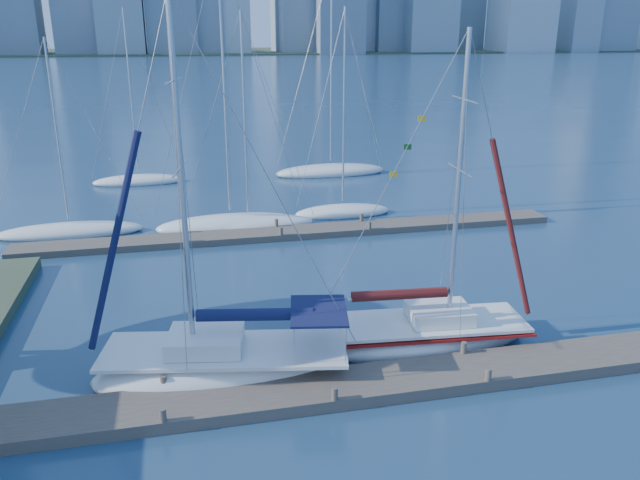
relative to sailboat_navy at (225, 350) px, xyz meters
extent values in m
plane|color=navy|center=(3.04, -1.87, -0.95)|extent=(700.00, 700.00, 0.00)
cube|color=#4E4439|center=(3.04, -1.87, -0.75)|extent=(26.00, 2.00, 0.40)
cube|color=#4E4439|center=(5.04, 14.13, -0.77)|extent=(30.00, 1.80, 0.36)
cube|color=#38472D|center=(3.04, 318.13, -0.95)|extent=(800.00, 100.00, 1.50)
ellipsoid|color=silver|center=(0.00, 0.00, -0.70)|extent=(8.96, 4.34, 1.51)
cube|color=silver|center=(0.00, 0.00, 0.01)|extent=(8.30, 4.00, 0.12)
cube|color=silver|center=(-0.59, 0.11, 0.36)|extent=(2.71, 2.24, 0.55)
cylinder|color=silver|center=(-0.99, 0.18, 5.54)|extent=(0.18, 0.18, 10.96)
cylinder|color=silver|center=(1.01, -0.19, 1.16)|extent=(4.02, 0.84, 0.10)
cylinder|color=#111239|center=(1.01, -0.19, 1.26)|extent=(3.75, 1.08, 0.40)
cube|color=#111239|center=(3.04, -0.57, 1.36)|extent=(2.22, 2.68, 0.08)
ellipsoid|color=silver|center=(7.20, 0.63, -0.72)|extent=(8.09, 3.28, 1.39)
cube|color=silver|center=(7.20, 0.63, -0.07)|extent=(7.50, 3.02, 0.11)
cube|color=silver|center=(7.75, 0.58, 0.25)|extent=(2.36, 1.87, 0.51)
cylinder|color=silver|center=(8.12, 0.54, 5.01)|extent=(0.17, 0.17, 10.08)
cylinder|color=silver|center=(6.26, 0.71, 0.99)|extent=(3.73, 0.43, 0.09)
cylinder|color=#4A1410|center=(6.26, 0.71, 1.08)|extent=(3.46, 0.68, 0.37)
cube|color=maroon|center=(7.20, 0.63, -0.23)|extent=(7.67, 3.14, 0.09)
ellipsoid|color=silver|center=(-7.32, 17.00, -0.76)|extent=(8.11, 2.90, 1.03)
cylinder|color=silver|center=(-7.32, 17.00, 4.81)|extent=(0.11, 0.11, 9.65)
ellipsoid|color=silver|center=(1.56, 16.21, -0.72)|extent=(8.54, 2.77, 1.24)
cylinder|color=silver|center=(1.56, 16.21, 7.23)|extent=(0.14, 0.14, 14.11)
ellipsoid|color=silver|center=(2.57, 15.98, -0.75)|extent=(7.90, 4.64, 1.11)
cylinder|color=silver|center=(2.57, 15.98, 5.50)|extent=(0.12, 0.12, 10.89)
ellipsoid|color=silver|center=(8.58, 17.48, -0.77)|extent=(6.19, 2.68, 0.99)
cylinder|color=silver|center=(8.58, 17.48, 5.58)|extent=(0.11, 0.11, 11.25)
ellipsoid|color=silver|center=(-4.16, 28.92, -0.77)|extent=(6.94, 4.21, 1.00)
cylinder|color=silver|center=(-4.16, 28.92, 5.69)|extent=(0.11, 0.11, 11.45)
ellipsoid|color=silver|center=(10.52, 28.72, -0.72)|extent=(9.05, 3.67, 1.25)
cylinder|color=silver|center=(10.52, 28.72, 7.40)|extent=(0.14, 0.14, 14.42)
cube|color=#99A9B7|center=(-44.51, 307.55, 20.42)|extent=(14.72, 17.61, 42.73)
cube|color=#7F93A4|center=(-22.90, 283.05, 18.71)|extent=(19.92, 19.81, 39.32)
cube|color=slate|center=(-1.18, 284.81, 14.57)|extent=(22.13, 16.86, 31.04)
cube|color=#7F93A4|center=(118.81, 277.73, 21.13)|extent=(23.49, 18.80, 44.16)
cube|color=#99A9B7|center=(167.12, 277.06, 17.45)|extent=(25.82, 23.94, 36.79)
cube|color=#7F93A4|center=(197.53, 277.18, 18.11)|extent=(15.26, 21.38, 38.11)
camera|label=1|loc=(-0.93, -18.45, 9.97)|focal=35.00mm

